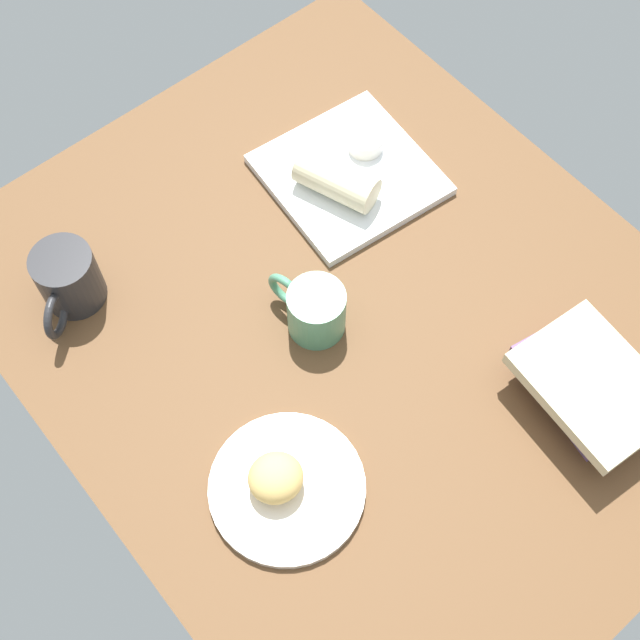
{
  "coord_description": "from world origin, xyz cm",
  "views": [
    {
      "loc": [
        42.6,
        -42.07,
        117.76
      ],
      "look_at": [
        -1.89,
        -4.87,
        7.0
      ],
      "focal_mm": 48.3,
      "sensor_mm": 36.0,
      "label": 1
    }
  ],
  "objects_px": {
    "round_plate": "(287,488)",
    "second_mug": "(68,280)",
    "scone_pastry": "(276,478)",
    "square_plate": "(349,175)",
    "coffee_mug": "(314,310)",
    "breakfast_wrap": "(337,180)",
    "sauce_cup": "(366,142)",
    "book_stack": "(590,383)"
  },
  "relations": [
    {
      "from": "book_stack",
      "to": "second_mug",
      "type": "bearing_deg",
      "value": -142.11
    },
    {
      "from": "square_plate",
      "to": "sauce_cup",
      "type": "xyz_separation_m",
      "value": [
        -0.02,
        0.05,
        0.02
      ]
    },
    {
      "from": "scone_pastry",
      "to": "sauce_cup",
      "type": "relative_size",
      "value": 1.3
    },
    {
      "from": "square_plate",
      "to": "coffee_mug",
      "type": "bearing_deg",
      "value": -51.6
    },
    {
      "from": "scone_pastry",
      "to": "second_mug",
      "type": "height_order",
      "value": "second_mug"
    },
    {
      "from": "book_stack",
      "to": "second_mug",
      "type": "distance_m",
      "value": 0.76
    },
    {
      "from": "round_plate",
      "to": "sauce_cup",
      "type": "bearing_deg",
      "value": 128.35
    },
    {
      "from": "scone_pastry",
      "to": "breakfast_wrap",
      "type": "height_order",
      "value": "breakfast_wrap"
    },
    {
      "from": "breakfast_wrap",
      "to": "coffee_mug",
      "type": "bearing_deg",
      "value": -157.83
    },
    {
      "from": "square_plate",
      "to": "book_stack",
      "type": "distance_m",
      "value": 0.51
    },
    {
      "from": "breakfast_wrap",
      "to": "coffee_mug",
      "type": "xyz_separation_m",
      "value": [
        0.15,
        -0.17,
        -0.0
      ]
    },
    {
      "from": "square_plate",
      "to": "scone_pastry",
      "type": "bearing_deg",
      "value": -51.42
    },
    {
      "from": "round_plate",
      "to": "second_mug",
      "type": "bearing_deg",
      "value": -172.52
    },
    {
      "from": "coffee_mug",
      "to": "second_mug",
      "type": "distance_m",
      "value": 0.36
    },
    {
      "from": "round_plate",
      "to": "book_stack",
      "type": "height_order",
      "value": "book_stack"
    },
    {
      "from": "breakfast_wrap",
      "to": "coffee_mug",
      "type": "relative_size",
      "value": 1.0
    },
    {
      "from": "breakfast_wrap",
      "to": "book_stack",
      "type": "distance_m",
      "value": 0.49
    },
    {
      "from": "square_plate",
      "to": "book_stack",
      "type": "height_order",
      "value": "book_stack"
    },
    {
      "from": "round_plate",
      "to": "book_stack",
      "type": "relative_size",
      "value": 0.93
    },
    {
      "from": "scone_pastry",
      "to": "square_plate",
      "type": "xyz_separation_m",
      "value": [
        -0.33,
        0.41,
        -0.03
      ]
    },
    {
      "from": "round_plate",
      "to": "breakfast_wrap",
      "type": "bearing_deg",
      "value": 131.81
    },
    {
      "from": "sauce_cup",
      "to": "second_mug",
      "type": "bearing_deg",
      "value": -98.38
    },
    {
      "from": "scone_pastry",
      "to": "book_stack",
      "type": "distance_m",
      "value": 0.45
    },
    {
      "from": "round_plate",
      "to": "book_stack",
      "type": "distance_m",
      "value": 0.44
    },
    {
      "from": "square_plate",
      "to": "sauce_cup",
      "type": "distance_m",
      "value": 0.06
    },
    {
      "from": "book_stack",
      "to": "scone_pastry",
      "type": "bearing_deg",
      "value": -112.6
    },
    {
      "from": "round_plate",
      "to": "sauce_cup",
      "type": "xyz_separation_m",
      "value": [
        -0.36,
        0.46,
        0.02
      ]
    },
    {
      "from": "round_plate",
      "to": "coffee_mug",
      "type": "height_order",
      "value": "coffee_mug"
    },
    {
      "from": "round_plate",
      "to": "coffee_mug",
      "type": "distance_m",
      "value": 0.26
    },
    {
      "from": "coffee_mug",
      "to": "second_mug",
      "type": "height_order",
      "value": "second_mug"
    },
    {
      "from": "square_plate",
      "to": "breakfast_wrap",
      "type": "bearing_deg",
      "value": -68.67
    },
    {
      "from": "square_plate",
      "to": "book_stack",
      "type": "xyz_separation_m",
      "value": [
        0.5,
        0.0,
        0.03
      ]
    },
    {
      "from": "sauce_cup",
      "to": "coffee_mug",
      "type": "relative_size",
      "value": 0.44
    },
    {
      "from": "scone_pastry",
      "to": "coffee_mug",
      "type": "xyz_separation_m",
      "value": [
        -0.16,
        0.2,
        0.0
      ]
    },
    {
      "from": "coffee_mug",
      "to": "book_stack",
      "type": "bearing_deg",
      "value": 33.34
    },
    {
      "from": "round_plate",
      "to": "second_mug",
      "type": "xyz_separation_m",
      "value": [
        -0.44,
        -0.06,
        0.04
      ]
    },
    {
      "from": "scone_pastry",
      "to": "book_stack",
      "type": "relative_size",
      "value": 0.33
    },
    {
      "from": "breakfast_wrap",
      "to": "book_stack",
      "type": "relative_size",
      "value": 0.57
    },
    {
      "from": "book_stack",
      "to": "coffee_mug",
      "type": "distance_m",
      "value": 0.4
    },
    {
      "from": "scone_pastry",
      "to": "sauce_cup",
      "type": "height_order",
      "value": "scone_pastry"
    },
    {
      "from": "breakfast_wrap",
      "to": "second_mug",
      "type": "relative_size",
      "value": 1.06
    },
    {
      "from": "book_stack",
      "to": "square_plate",
      "type": "bearing_deg",
      "value": -179.54
    }
  ]
}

